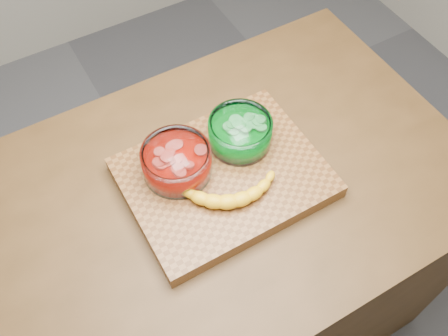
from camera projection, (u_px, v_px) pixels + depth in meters
ground at (224, 309)px, 1.93m from camera, size 3.50×3.50×0.00m
counter at (224, 260)px, 1.56m from camera, size 1.20×0.80×0.90m
cutting_board at (224, 178)px, 1.17m from camera, size 0.45×0.35×0.04m
bowl_red at (177, 162)px, 1.12m from camera, size 0.16×0.16×0.07m
bowl_green at (240, 132)px, 1.18m from camera, size 0.15×0.15×0.07m
banana at (227, 183)px, 1.11m from camera, size 0.25×0.16×0.04m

